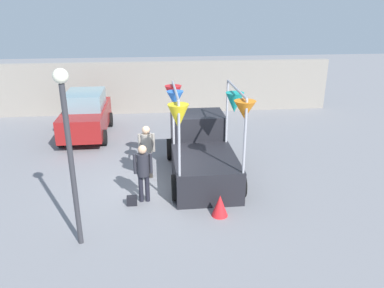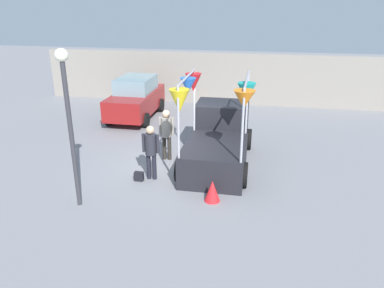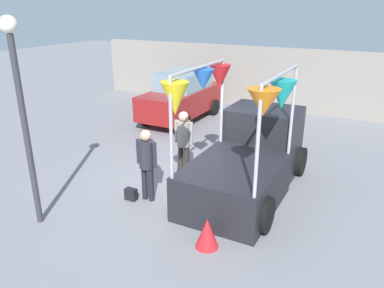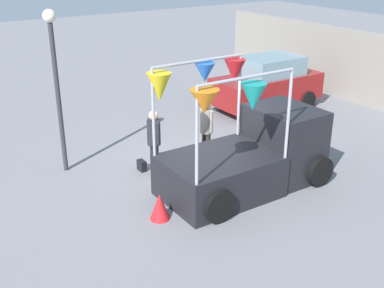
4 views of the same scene
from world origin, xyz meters
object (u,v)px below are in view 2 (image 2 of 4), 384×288
person_vendor (166,130)px  parked_car (136,98)px  vendor_truck (218,137)px  handbag (139,176)px  street_lamp (68,109)px  person_customer (151,147)px  folded_kite_bundle_crimson (212,191)px

person_vendor → parked_car: bearing=120.0°
parked_car → vendor_truck: bearing=-45.0°
handbag → street_lamp: size_ratio=0.07×
person_customer → parked_car: bearing=112.5°
person_customer → vendor_truck: bearing=42.6°
vendor_truck → person_vendor: bearing=-175.6°
person_vendor → street_lamp: street_lamp is taller
parked_car → person_customer: (2.49, -6.02, 0.09)m
parked_car → person_vendor: (2.58, -4.47, 0.13)m
person_customer → street_lamp: bearing=-128.7°
person_customer → person_vendor: size_ratio=0.97×
person_vendor → vendor_truck: bearing=4.4°
person_customer → folded_kite_bundle_crimson: bearing=-26.6°
folded_kite_bundle_crimson → street_lamp: bearing=-166.4°
person_vendor → folded_kite_bundle_crimson: person_vendor is taller
vendor_truck → folded_kite_bundle_crimson: (0.17, -2.69, -0.59)m
street_lamp → folded_kite_bundle_crimson: street_lamp is taller
parked_car → person_vendor: 5.16m
vendor_truck → handbag: bearing=-139.2°
person_customer → street_lamp: street_lamp is taller
person_vendor → folded_kite_bundle_crimson: (1.92, -2.56, -0.77)m
vendor_truck → person_vendor: 1.76m
handbag → folded_kite_bundle_crimson: (2.36, -0.81, 0.16)m
person_customer → folded_kite_bundle_crimson: size_ratio=2.85×
parked_car → street_lamp: bearing=-82.7°
handbag → parked_car: bearing=109.0°
person_customer → person_vendor: person_vendor is taller
street_lamp → folded_kite_bundle_crimson: bearing=13.6°
vendor_truck → person_vendor: (-1.75, -0.13, 0.18)m
street_lamp → parked_car: bearing=97.3°
parked_car → person_customer: parked_car is taller
vendor_truck → person_customer: bearing=-137.4°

